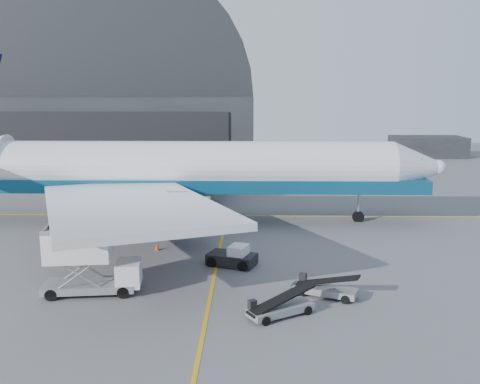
{
  "coord_description": "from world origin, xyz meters",
  "views": [
    {
      "loc": [
        2.62,
        -35.61,
        13.3
      ],
      "look_at": [
        1.67,
        10.05,
        4.5
      ],
      "focal_mm": 40.0,
      "sensor_mm": 36.0,
      "label": 1
    }
  ],
  "objects_px": {
    "catering_truck": "(88,262)",
    "belt_loader_b": "(324,289)",
    "belt_loader_a": "(280,308)",
    "pushback_tug": "(233,257)",
    "airliner": "(178,170)"
  },
  "relations": [
    {
      "from": "catering_truck",
      "to": "belt_loader_b",
      "type": "distance_m",
      "value": 15.59
    },
    {
      "from": "belt_loader_a",
      "to": "pushback_tug",
      "type": "bearing_deg",
      "value": 77.44
    },
    {
      "from": "airliner",
      "to": "belt_loader_a",
      "type": "distance_m",
      "value": 25.57
    },
    {
      "from": "airliner",
      "to": "belt_loader_a",
      "type": "height_order",
      "value": "airliner"
    },
    {
      "from": "catering_truck",
      "to": "belt_loader_a",
      "type": "distance_m",
      "value": 12.98
    },
    {
      "from": "airliner",
      "to": "pushback_tug",
      "type": "relative_size",
      "value": 13.23
    },
    {
      "from": "pushback_tug",
      "to": "belt_loader_b",
      "type": "relative_size",
      "value": 0.93
    },
    {
      "from": "pushback_tug",
      "to": "belt_loader_a",
      "type": "relative_size",
      "value": 0.97
    },
    {
      "from": "belt_loader_a",
      "to": "belt_loader_b",
      "type": "relative_size",
      "value": 0.96
    },
    {
      "from": "pushback_tug",
      "to": "belt_loader_a",
      "type": "bearing_deg",
      "value": -51.21
    },
    {
      "from": "catering_truck",
      "to": "pushback_tug",
      "type": "relative_size",
      "value": 1.6
    },
    {
      "from": "pushback_tug",
      "to": "belt_loader_b",
      "type": "bearing_deg",
      "value": -24.34
    },
    {
      "from": "catering_truck",
      "to": "pushback_tug",
      "type": "xyz_separation_m",
      "value": [
        9.34,
        5.95,
        -1.56
      ]
    },
    {
      "from": "airliner",
      "to": "belt_loader_b",
      "type": "bearing_deg",
      "value": -58.74
    },
    {
      "from": "airliner",
      "to": "catering_truck",
      "type": "relative_size",
      "value": 8.27
    }
  ]
}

